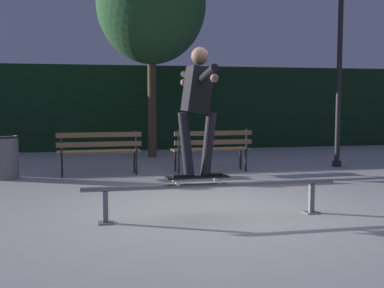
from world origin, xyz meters
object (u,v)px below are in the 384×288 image
Objects in this scene: park_bench_left_center at (212,146)px; tree_behind_benches at (151,4)px; trash_can at (5,157)px; skateboard at (197,177)px; lamp_post_right at (340,53)px; park_bench_leftmost at (99,148)px; skateboarder at (198,100)px; grind_rail at (213,190)px.

tree_behind_benches reaches higher than park_bench_left_center.
skateboard is at bearing -52.55° from trash_can.
park_bench_left_center reaches higher than skateboard.
tree_behind_benches is at bearing 145.19° from lamp_post_right.
park_bench_leftmost is at bearing 1.02° from trash_can.
tree_behind_benches is (0.26, 6.60, 3.34)m from skateboard.
park_bench_left_center reaches higher than trash_can.
lamp_post_right is at bearing 44.81° from skateboarder.
skateboard is 0.51× the size of skateboarder.
park_bench_left_center is (2.24, 0.00, 0.00)m from park_bench_leftmost.
park_bench_left_center is at bearing 73.39° from skateboarder.
park_bench_left_center reaches higher than grind_rail.
park_bench_leftmost is (-1.12, 3.73, -0.91)m from skateboarder.
lamp_post_right reaches higher than park_bench_left_center.
tree_behind_benches is 5.46m from trash_can.
grind_rail is 1.98× the size of park_bench_left_center.
park_bench_leftmost is (-1.12, 3.73, 0.02)m from skateboard.
park_bench_left_center is (1.12, 3.73, 0.02)m from skateboard.
skateboarder reaches higher than skateboard.
tree_behind_benches is 4.78m from lamp_post_right.
lamp_post_right is at bearing 5.01° from park_bench_left_center.
lamp_post_right is (5.14, 0.25, 1.94)m from park_bench_leftmost.
trash_can is (-1.72, -0.03, -0.12)m from park_bench_leftmost.
grind_rail is at bearing 0.00° from skateboard.
trash_can is (-3.95, -0.03, -0.12)m from park_bench_left_center.
skateboarder is 0.40× the size of lamp_post_right.
tree_behind_benches reaches higher than skateboarder.
park_bench_left_center is 3.96m from trash_can.
grind_rail is at bearing -133.75° from lamp_post_right.
trash_can is (-2.84, 3.70, -1.04)m from skateboarder.
skateboarder is at bearing -106.61° from park_bench_left_center.
park_bench_leftmost is at bearing 180.00° from park_bench_left_center.
lamp_post_right is (3.76, -2.61, -1.38)m from tree_behind_benches.
lamp_post_right is (4.01, 3.99, 1.03)m from skateboarder.
park_bench_leftmost is 1.00× the size of park_bench_left_center.
tree_behind_benches is at bearing 87.74° from skateboard.
park_bench_left_center is at bearing -73.37° from tree_behind_benches.
park_bench_leftmost is 0.41× the size of lamp_post_right.
trash_can reaches higher than grind_rail.
skateboarder reaches higher than park_bench_left_center.
trash_can reaches higher than skateboard.
skateboard is 7.40m from tree_behind_benches.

